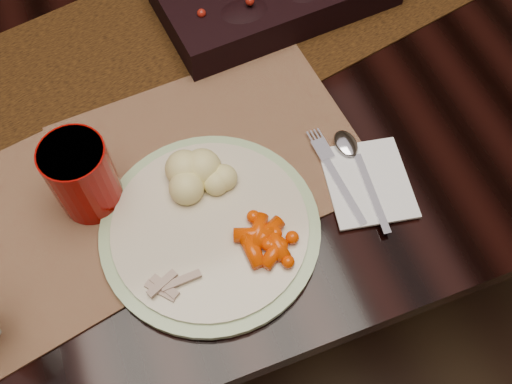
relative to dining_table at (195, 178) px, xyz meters
name	(u,v)px	position (x,y,z in m)	size (l,w,h in m)	color
floor	(208,247)	(0.00, 0.00, -0.38)	(5.00, 5.00, 0.00)	black
dining_table	(195,178)	(0.00, 0.00, 0.00)	(1.80, 1.00, 0.75)	black
table_runner	(141,64)	(-0.05, 0.01, 0.38)	(1.79, 0.37, 0.00)	#2F200B
placemat_main	(212,157)	(0.00, -0.20, 0.38)	(0.42, 0.30, 0.00)	#926F54
dinner_plate	(210,228)	(-0.04, -0.31, 0.39)	(0.29, 0.29, 0.02)	beige
baby_carrots	(243,250)	(-0.01, -0.36, 0.40)	(0.11, 0.09, 0.02)	#E33C00
mashed_potatoes	(204,176)	(-0.03, -0.25, 0.42)	(0.09, 0.08, 0.05)	#E0D47F
turkey_shreds	(171,274)	(-0.11, -0.36, 0.40)	(0.07, 0.06, 0.02)	#CFAD92
napkin	(368,182)	(0.19, -0.32, 0.38)	(0.11, 0.13, 0.00)	white
fork	(338,180)	(0.15, -0.30, 0.39)	(0.02, 0.14, 0.00)	#B5B8CD
spoon	(363,177)	(0.19, -0.31, 0.39)	(0.03, 0.16, 0.00)	#B0B0C4
red_cup	(83,176)	(-0.17, -0.20, 0.44)	(0.08, 0.08, 0.12)	#880300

